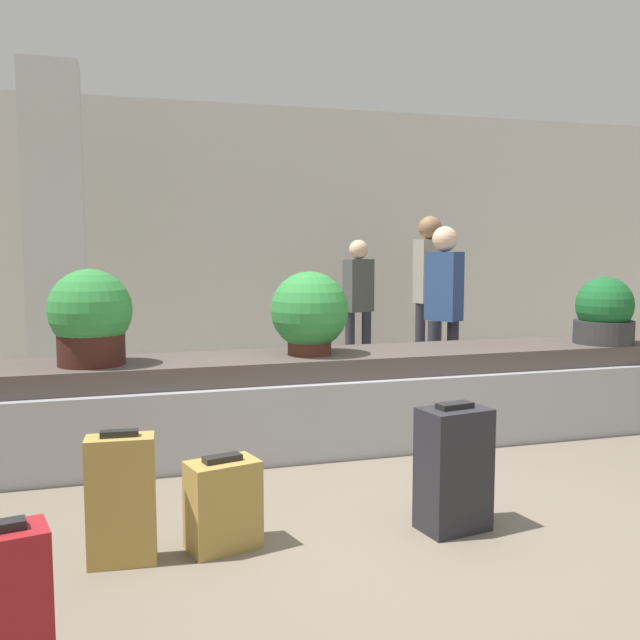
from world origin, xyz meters
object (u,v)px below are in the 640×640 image
traveler_0 (444,299)px  traveler_2 (429,281)px  potted_plant_0 (90,318)px  traveler_1 (358,297)px  pillar (55,235)px  suitcase_0 (223,504)px  suitcase_2 (454,469)px  potted_plant_2 (309,313)px  potted_plant_1 (604,313)px  suitcase_1 (4,617)px  suitcase_3 (121,500)px

traveler_0 → traveler_2: (0.39, 1.15, 0.11)m
potted_plant_0 → traveler_1: 3.89m
pillar → potted_plant_0: size_ratio=4.94×
suitcase_0 → traveler_0: (2.49, 2.61, 0.78)m
potted_plant_0 → suitcase_2: bearing=-42.9°
pillar → suitcase_2: pillar is taller
traveler_0 → potted_plant_2: bearing=-87.0°
potted_plant_2 → pillar: bearing=129.6°
potted_plant_1 → traveler_2: bearing=102.9°
suitcase_1 → traveler_1: bearing=47.1°
suitcase_0 → potted_plant_2: (0.91, 1.63, 0.78)m
pillar → traveler_2: pillar is taller
potted_plant_2 → traveler_1: (1.32, 2.61, -0.08)m
suitcase_3 → suitcase_0: bearing=8.1°
suitcase_0 → traveler_2: size_ratio=0.26×
suitcase_0 → traveler_1: (2.22, 4.24, 0.70)m
potted_plant_0 → potted_plant_1: 4.03m
suitcase_1 → potted_plant_2: (1.78, 2.62, 0.71)m
pillar → traveler_2: (3.86, -0.15, -0.49)m
suitcase_2 → traveler_0: 3.08m
suitcase_0 → suitcase_1: suitcase_1 is taller
potted_plant_0 → traveler_0: bearing=18.0°
suitcase_0 → potted_plant_2: size_ratio=0.77×
potted_plant_0 → potted_plant_1: size_ratio=1.18×
suitcase_2 → traveler_2: traveler_2 is taller
suitcase_0 → suitcase_3: suitcase_3 is taller
potted_plant_1 → potted_plant_2: potted_plant_2 is taller
potted_plant_1 → suitcase_1: bearing=-149.5°
pillar → potted_plant_0: (0.35, -2.31, -0.58)m
suitcase_3 → potted_plant_1: (3.87, 1.54, 0.64)m
suitcase_2 → traveler_1: 4.50m
traveler_2 → suitcase_2: bearing=-128.9°
suitcase_1 → traveler_2: bearing=39.5°
suitcase_1 → suitcase_3: bearing=55.9°
potted_plant_2 → traveler_1: 2.93m
suitcase_2 → potted_plant_1: bearing=26.6°
suitcase_0 → suitcase_1: (-0.87, -1.00, 0.07)m
traveler_1 → potted_plant_2: bearing=-135.3°
pillar → potted_plant_1: bearing=-28.8°
suitcase_3 → potted_plant_1: 4.22m
traveler_1 → traveler_2: size_ratio=0.86×
potted_plant_1 → traveler_1: 2.97m
potted_plant_0 → potted_plant_1: bearing=-1.2°
suitcase_1 → potted_plant_2: size_ratio=1.00×
traveler_1 → potted_plant_1: bearing=-85.3°
traveler_0 → potted_plant_0: bearing=-100.8°
pillar → potted_plant_2: (1.89, -2.28, -0.60)m
traveler_2 → suitcase_0: bearing=-142.9°
suitcase_3 → potted_plant_2: size_ratio=1.04×
potted_plant_0 → traveler_1: bearing=42.7°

